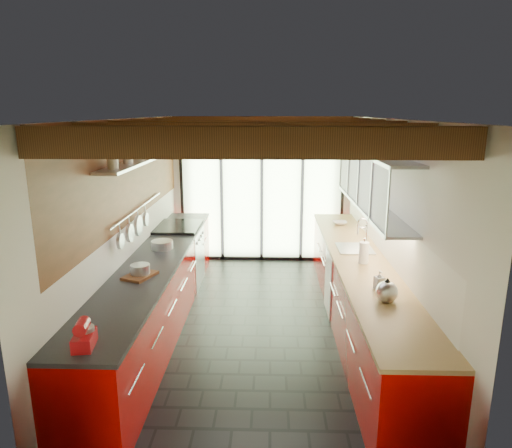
# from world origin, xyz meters

# --- Properties ---
(ground) EXTENTS (5.50, 5.50, 0.00)m
(ground) POSITION_xyz_m (0.00, 0.00, 0.00)
(ground) COLOR black
(ground) RESTS_ON ground
(room_shell) EXTENTS (5.50, 5.50, 5.50)m
(room_shell) POSITION_xyz_m (0.00, 0.00, 1.65)
(room_shell) COLOR silver
(room_shell) RESTS_ON ground
(ceiling_beams) EXTENTS (3.14, 5.06, 4.90)m
(ceiling_beams) POSITION_xyz_m (-0.00, 0.38, 2.46)
(ceiling_beams) COLOR #593316
(ceiling_beams) RESTS_ON ground
(glass_door) EXTENTS (2.95, 0.10, 2.90)m
(glass_door) POSITION_xyz_m (0.00, 2.69, 1.66)
(glass_door) COLOR #C6EAAD
(glass_door) RESTS_ON ground
(left_counter) EXTENTS (0.68, 5.00, 0.92)m
(left_counter) POSITION_xyz_m (-1.28, 0.00, 0.46)
(left_counter) COLOR #AB0300
(left_counter) RESTS_ON ground
(range_stove) EXTENTS (0.66, 0.90, 0.97)m
(range_stove) POSITION_xyz_m (-1.28, 1.45, 0.47)
(range_stove) COLOR silver
(range_stove) RESTS_ON ground
(right_counter) EXTENTS (0.68, 5.00, 0.92)m
(right_counter) POSITION_xyz_m (1.27, 0.00, 0.46)
(right_counter) COLOR #AB0300
(right_counter) RESTS_ON ground
(sink_assembly) EXTENTS (0.45, 0.52, 0.43)m
(sink_assembly) POSITION_xyz_m (1.29, 0.40, 0.96)
(sink_assembly) COLOR silver
(sink_assembly) RESTS_ON right_counter
(upper_cabinets_right) EXTENTS (0.34, 3.00, 3.00)m
(upper_cabinets_right) POSITION_xyz_m (1.43, 0.30, 1.85)
(upper_cabinets_right) COLOR silver
(upper_cabinets_right) RESTS_ON ground
(left_wall_fixtures) EXTENTS (0.28, 2.60, 0.96)m
(left_wall_fixtures) POSITION_xyz_m (-1.47, 0.14, 1.88)
(left_wall_fixtures) COLOR silver
(left_wall_fixtures) RESTS_ON ground
(stand_mixer) EXTENTS (0.18, 0.27, 0.23)m
(stand_mixer) POSITION_xyz_m (-1.27, -2.24, 1.01)
(stand_mixer) COLOR red
(stand_mixer) RESTS_ON left_counter
(pot_large) EXTENTS (0.23, 0.23, 0.13)m
(pot_large) POSITION_xyz_m (-1.27, -0.70, 0.99)
(pot_large) COLOR silver
(pot_large) RESTS_ON left_counter
(pot_small) EXTENTS (0.37, 0.37, 0.11)m
(pot_small) POSITION_xyz_m (-1.27, 0.33, 0.97)
(pot_small) COLOR silver
(pot_small) RESTS_ON left_counter
(cutting_board) EXTENTS (0.37, 0.43, 0.03)m
(cutting_board) POSITION_xyz_m (-1.27, -0.72, 0.94)
(cutting_board) COLOR brown
(cutting_board) RESTS_ON left_counter
(kettle) EXTENTS (0.25, 0.28, 0.25)m
(kettle) POSITION_xyz_m (1.27, -1.30, 1.03)
(kettle) COLOR silver
(kettle) RESTS_ON right_counter
(paper_towel) EXTENTS (0.15, 0.15, 0.31)m
(paper_towel) POSITION_xyz_m (1.27, -0.19, 1.05)
(paper_towel) COLOR white
(paper_towel) RESTS_ON right_counter
(soap_bottle) EXTENTS (0.11, 0.11, 0.20)m
(soap_bottle) POSITION_xyz_m (1.27, -1.00, 1.02)
(soap_bottle) COLOR silver
(soap_bottle) RESTS_ON right_counter
(bowl) EXTENTS (0.23, 0.23, 0.06)m
(bowl) POSITION_xyz_m (1.27, 1.73, 0.95)
(bowl) COLOR silver
(bowl) RESTS_ON right_counter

